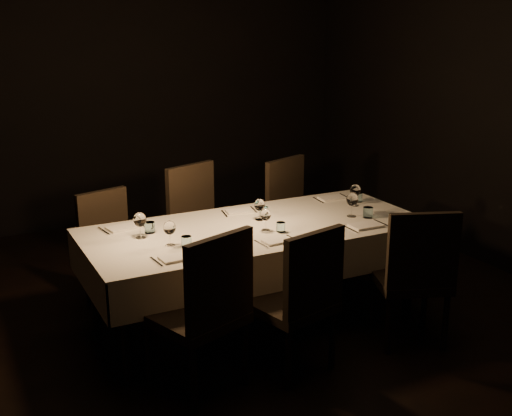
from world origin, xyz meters
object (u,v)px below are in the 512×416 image
chair_near_left (205,307)px  chair_far_right (295,210)px  dining_table (256,236)px  chair_near_right (415,272)px  chair_near_center (300,295)px  chair_far_left (111,243)px  chair_far_center (201,221)px

chair_near_left → chair_far_right: (1.53, 1.55, -0.01)m
dining_table → chair_near_right: size_ratio=2.49×
dining_table → chair_near_left: (-0.71, -0.74, -0.12)m
chair_near_left → chair_near_center: 0.62m
chair_far_left → chair_far_right: 1.70m
chair_near_left → chair_far_left: bearing=-103.6°
chair_near_center → chair_far_right: chair_far_right is taller
chair_near_right → chair_far_left: (-1.69, 1.67, -0.04)m
chair_near_center → dining_table: bearing=-110.5°
chair_near_left → chair_far_center: chair_near_left is taller
chair_near_left → chair_far_right: bearing=-154.2°
chair_far_left → chair_far_center: chair_far_center is taller
chair_near_center → chair_far_center: bearing=-104.0°
dining_table → chair_far_left: (-0.88, 0.83, -0.18)m
chair_near_center → chair_far_left: (-0.79, 1.63, -0.04)m
chair_near_right → chair_far_right: (0.01, 1.65, 0.01)m
dining_table → chair_far_center: chair_far_center is taller
chair_far_center → dining_table: bearing=-103.6°
chair_near_right → dining_table: bearing=-24.9°
chair_near_right → chair_far_center: (-0.90, 1.70, 0.02)m
chair_near_center → chair_far_right: 1.85m
dining_table → chair_near_left: bearing=-134.1°
chair_near_right → chair_far_right: bearing=-69.2°
chair_near_left → chair_far_right: 2.18m
chair_near_center → chair_far_center: 1.66m
chair_near_center → chair_far_right: (0.91, 1.62, 0.01)m
chair_near_left → chair_near_center: chair_near_left is taller
chair_far_left → dining_table: bearing=-59.7°
chair_near_right → chair_far_center: size_ratio=0.97×
chair_near_center → chair_far_left: size_ratio=1.08×
chair_near_center → chair_near_right: size_ratio=0.98×
dining_table → chair_near_left: size_ratio=2.40×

